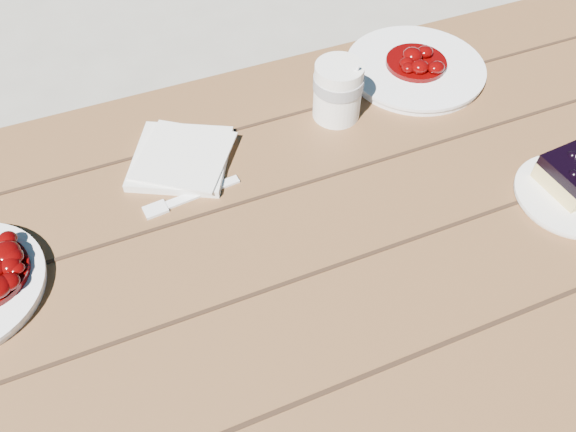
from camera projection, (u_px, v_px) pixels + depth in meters
name	position (u px, v px, depth m)	size (l,w,h in m)	color
ground	(247.00, 431.00, 1.38)	(60.00, 60.00, 0.00)	gray
picnic_table	(226.00, 312.00, 0.92)	(2.00, 1.55, 0.75)	brown
dessert_plate	(571.00, 196.00, 0.86)	(0.17, 0.17, 0.01)	white
coffee_cup	(338.00, 91.00, 0.95)	(0.08, 0.08, 0.10)	white
napkin_stack	(181.00, 158.00, 0.91)	(0.15, 0.15, 0.01)	white
fork_table	(201.00, 192.00, 0.87)	(0.03, 0.16, 0.01)	white
second_plate	(415.00, 69.00, 1.06)	(0.26, 0.26, 0.02)	white
second_stew	(418.00, 56.00, 1.04)	(0.11, 0.11, 0.04)	#530203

